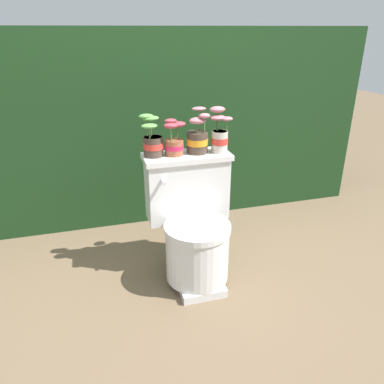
# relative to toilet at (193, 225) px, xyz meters

# --- Properties ---
(ground_plane) EXTENTS (12.00, 12.00, 0.00)m
(ground_plane) POSITION_rel_toilet_xyz_m (-0.01, -0.05, -0.34)
(ground_plane) COLOR brown
(hedge_backdrop) EXTENTS (3.20, 0.86, 1.40)m
(hedge_backdrop) POSITION_rel_toilet_xyz_m (-0.01, 1.18, 0.36)
(hedge_backdrop) COLOR #193819
(hedge_backdrop) RESTS_ON ground
(toilet) EXTENTS (0.50, 0.51, 0.73)m
(toilet) POSITION_rel_toilet_xyz_m (0.00, 0.00, 0.00)
(toilet) COLOR silver
(toilet) RESTS_ON ground
(potted_plant_left) EXTENTS (0.12, 0.12, 0.23)m
(potted_plant_left) POSITION_rel_toilet_xyz_m (-0.19, 0.15, 0.47)
(potted_plant_left) COLOR #47382D
(potted_plant_left) RESTS_ON toilet
(potted_plant_midleft) EXTENTS (0.14, 0.11, 0.21)m
(potted_plant_midleft) POSITION_rel_toilet_xyz_m (-0.07, 0.13, 0.47)
(potted_plant_midleft) COLOR #9E5638
(potted_plant_midleft) RESTS_ON toilet
(potted_plant_middle) EXTENTS (0.12, 0.13, 0.25)m
(potted_plant_middle) POSITION_rel_toilet_xyz_m (0.07, 0.14, 0.47)
(potted_plant_middle) COLOR #47382D
(potted_plant_middle) RESTS_ON toilet
(potted_plant_midright) EXTENTS (0.13, 0.11, 0.26)m
(potted_plant_midright) POSITION_rel_toilet_xyz_m (0.19, 0.12, 0.49)
(potted_plant_midright) COLOR beige
(potted_plant_midright) RESTS_ON toilet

